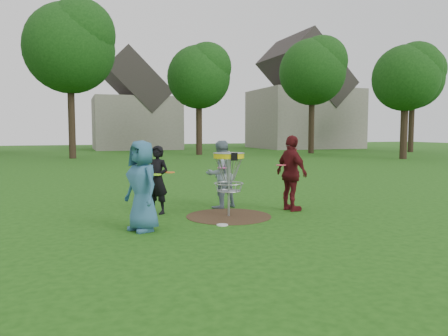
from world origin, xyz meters
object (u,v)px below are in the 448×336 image
object	(u,v)px
player_grey	(220,174)
disc_golf_basket	(229,168)
player_maroon	(292,173)
player_blue	(142,186)
player_black	(157,180)

from	to	relation	value
player_grey	disc_golf_basket	distance (m)	1.07
player_maroon	player_grey	bearing A→B (deg)	47.95
player_maroon	player_blue	bearing A→B (deg)	94.47
player_grey	player_maroon	distance (m)	1.65
player_maroon	disc_golf_basket	world-z (taller)	player_maroon
player_blue	player_maroon	bearing A→B (deg)	80.26
player_black	player_maroon	distance (m)	2.99
player_blue	disc_golf_basket	world-z (taller)	player_blue
player_grey	player_blue	bearing A→B (deg)	20.67
player_black	disc_golf_basket	distance (m)	1.60
player_black	player_maroon	world-z (taller)	player_maroon
player_black	player_blue	bearing A→B (deg)	-62.52
player_black	player_grey	bearing A→B (deg)	56.26
disc_golf_basket	player_black	bearing A→B (deg)	149.17
player_blue	disc_golf_basket	distance (m)	2.06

